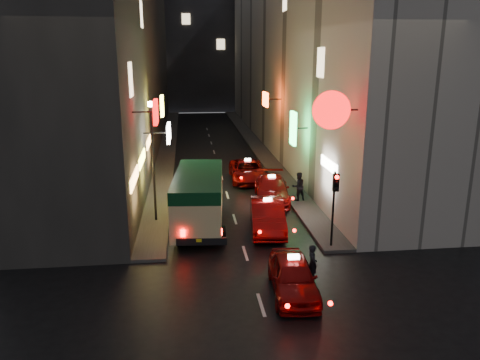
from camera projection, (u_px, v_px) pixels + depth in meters
name	position (u px, v px, depth m)	size (l,w,h in m)	color
building_left	(122.00, 50.00, 42.20)	(7.58, 52.00, 18.00)	#393734
building_right	(296.00, 50.00, 43.99)	(8.02, 52.00, 18.00)	#AFA9A0
building_far	(199.00, 38.00, 73.25)	(30.00, 10.00, 22.00)	#343539
sidewalk_left	(168.00, 146.00, 44.96)	(1.50, 52.00, 0.15)	#494643
sidewalk_right	(255.00, 144.00, 45.91)	(1.50, 52.00, 0.15)	#494643
minibus	(199.00, 194.00, 23.66)	(2.88, 6.82, 2.86)	beige
taxi_near	(293.00, 273.00, 17.32)	(2.42, 5.18, 1.78)	maroon
taxi_second	(267.00, 213.00, 23.55)	(2.87, 5.83, 1.96)	maroon
taxi_third	(272.00, 187.00, 28.29)	(2.85, 5.58, 1.87)	maroon
taxi_far	(248.00, 169.00, 32.80)	(2.26, 5.27, 1.83)	maroon
pedestrian_crossing	(313.00, 261.00, 18.11)	(0.59, 0.38, 1.78)	black
pedestrian_sidewalk	(298.00, 185.00, 27.85)	(0.74, 0.46, 1.96)	black
traffic_light	(335.00, 193.00, 20.72)	(0.26, 0.43, 3.50)	black
lamp_post	(153.00, 154.00, 23.88)	(0.28, 0.28, 6.22)	black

